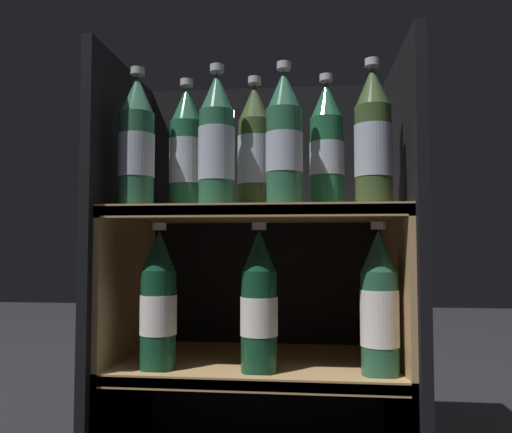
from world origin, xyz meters
TOP-DOWN VIEW (x-y plane):
  - fridge_back_wall at (0.00, 0.34)m, footprint 0.61×0.02m
  - fridge_side_left at (-0.30, 0.17)m, footprint 0.02×0.37m
  - fridge_side_right at (0.30, 0.17)m, footprint 0.02×0.37m
  - shelf_lower at (0.00, 0.16)m, footprint 0.57×0.33m
  - shelf_upper at (0.00, 0.16)m, footprint 0.57×0.33m
  - bottle_upper_front_0 at (-0.23, 0.06)m, footprint 0.07×0.07m
  - bottle_upper_front_1 at (-0.07, 0.06)m, footprint 0.07×0.07m
  - bottle_upper_front_2 at (0.06, 0.06)m, footprint 0.07×0.07m
  - bottle_upper_front_3 at (0.23, 0.06)m, footprint 0.07×0.07m
  - bottle_upper_back_0 at (-0.15, 0.14)m, footprint 0.07×0.07m
  - bottle_upper_back_1 at (-0.01, 0.14)m, footprint 0.07×0.07m
  - bottle_upper_back_2 at (0.14, 0.14)m, footprint 0.07×0.07m
  - bottle_lower_front_0 at (-0.18, 0.06)m, footprint 0.07×0.07m
  - bottle_lower_front_1 at (0.01, 0.06)m, footprint 0.07×0.07m
  - bottle_lower_front_2 at (0.23, 0.06)m, footprint 0.07×0.07m

SIDE VIEW (x-z plane):
  - shelf_lower at x=0.00m, z-range 0.07..0.30m
  - bottle_lower_front_2 at x=0.23m, z-range 0.21..0.49m
  - bottle_lower_front_0 at x=-0.18m, z-range 0.22..0.49m
  - bottle_lower_front_1 at x=0.01m, z-range 0.22..0.49m
  - shelf_upper at x=0.00m, z-range 0.12..0.66m
  - fridge_back_wall at x=0.00m, z-range 0.00..0.85m
  - fridge_side_left at x=-0.30m, z-range 0.00..0.85m
  - fridge_side_right at x=0.30m, z-range 0.00..0.85m
  - bottle_upper_front_1 at x=-0.07m, z-range 0.52..0.80m
  - bottle_upper_back_1 at x=-0.01m, z-range 0.52..0.80m
  - bottle_upper_front_3 at x=0.23m, z-range 0.52..0.80m
  - bottle_upper_back_0 at x=-0.15m, z-range 0.52..0.80m
  - bottle_upper_front_0 at x=-0.23m, z-range 0.52..0.80m
  - bottle_upper_front_2 at x=0.06m, z-range 0.52..0.80m
  - bottle_upper_back_2 at x=0.14m, z-range 0.52..0.80m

